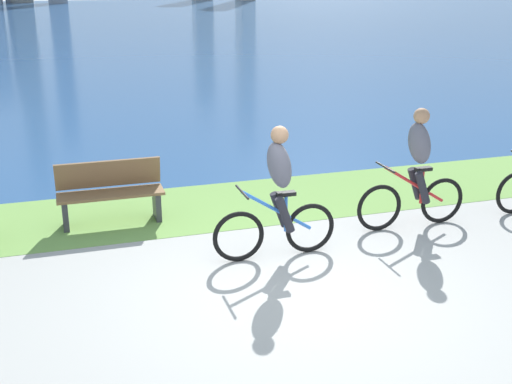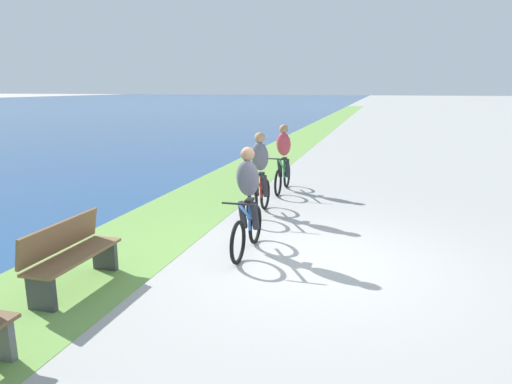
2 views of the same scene
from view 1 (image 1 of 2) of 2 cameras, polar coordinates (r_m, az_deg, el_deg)
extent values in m
plane|color=#9E9E99|center=(7.33, 3.40, -9.00)|extent=(300.00, 300.00, 0.00)
cube|color=#6B9947|center=(10.01, -2.78, -1.12)|extent=(120.00, 2.13, 0.01)
cube|color=navy|center=(55.14, -15.37, 14.63)|extent=(300.00, 89.60, 0.00)
torus|color=black|center=(7.95, -1.58, -4.01)|extent=(0.66, 0.06, 0.66)
torus|color=black|center=(8.24, 4.86, -3.23)|extent=(0.66, 0.06, 0.66)
cylinder|color=blue|center=(7.98, 1.89, -1.67)|extent=(0.93, 0.04, 0.62)
cylinder|color=blue|center=(8.04, 2.68, -1.91)|extent=(0.04, 0.04, 0.48)
cube|color=black|center=(7.95, 2.71, -0.15)|extent=(0.24, 0.10, 0.05)
cylinder|color=black|center=(7.75, -1.26, 0.00)|extent=(0.03, 0.52, 0.03)
ellipsoid|color=#595966|center=(7.80, 2.09, 2.42)|extent=(0.40, 0.36, 0.65)
sphere|color=#A57A59|center=(7.70, 2.13, 5.13)|extent=(0.22, 0.22, 0.22)
cylinder|color=#26262D|center=(7.93, 2.61, -2.05)|extent=(0.27, 0.11, 0.49)
cylinder|color=#26262D|center=(8.10, 2.13, -1.57)|extent=(0.27, 0.11, 0.49)
torus|color=black|center=(9.06, 10.97, -1.40)|extent=(0.68, 0.06, 0.68)
torus|color=black|center=(9.56, 16.30, -0.75)|extent=(0.68, 0.06, 0.68)
cylinder|color=red|center=(9.22, 13.98, 0.67)|extent=(0.98, 0.04, 0.63)
cylinder|color=red|center=(9.30, 14.62, 0.45)|extent=(0.04, 0.04, 0.49)
cube|color=black|center=(9.22, 14.76, 2.01)|extent=(0.24, 0.10, 0.05)
cylinder|color=black|center=(8.90, 11.49, 2.19)|extent=(0.03, 0.52, 0.03)
ellipsoid|color=#595966|center=(9.07, 14.41, 4.25)|extent=(0.40, 0.36, 0.65)
sphere|color=#A57A59|center=(8.98, 14.61, 6.60)|extent=(0.22, 0.22, 0.22)
cylinder|color=#26262D|center=(9.18, 14.69, 0.37)|extent=(0.27, 0.11, 0.49)
cylinder|color=#26262D|center=(9.34, 14.06, 0.74)|extent=(0.27, 0.11, 0.49)
cube|color=brown|center=(9.35, -12.87, -0.17)|extent=(1.50, 0.45, 0.04)
cube|color=brown|center=(9.46, -13.08, 1.63)|extent=(1.50, 0.11, 0.40)
cube|color=#38383D|center=(9.48, -8.87, -1.07)|extent=(0.08, 0.37, 0.45)
cube|color=#38383D|center=(9.40, -16.71, -1.84)|extent=(0.08, 0.37, 0.45)
camera|label=2|loc=(6.62, -56.64, 3.27)|focal=32.09mm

